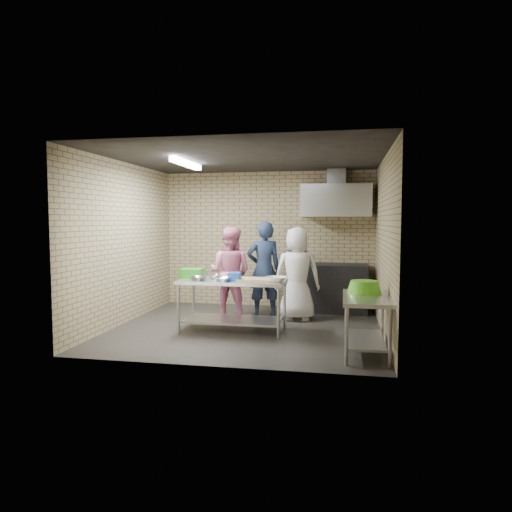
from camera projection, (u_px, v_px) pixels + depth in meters
The scene contains 26 objects.
floor at pixel (248, 328), 7.42m from camera, with size 4.20×4.20×0.00m, color black.
ceiling at pixel (247, 158), 7.22m from camera, with size 4.20×4.20×0.00m, color black.
back_wall at pixel (268, 239), 9.28m from camera, with size 4.20×0.06×2.70m, color #8F8559.
front_wall at pixel (212, 253), 5.36m from camera, with size 4.20×0.06×2.70m, color #8F8559.
left_wall at pixel (125, 243), 7.71m from camera, with size 0.06×4.00×2.70m, color #8F8559.
right_wall at pixel (384, 246), 6.93m from camera, with size 0.06×4.00×2.70m, color #8F8559.
prep_table at pixel (233, 305), 7.19m from camera, with size 1.63×0.81×0.81m, color silver.
side_counter at pixel (366, 325), 5.98m from camera, with size 0.60×1.20×0.75m, color silver.
stove at pixel (335, 288), 8.76m from camera, with size 1.20×0.70×0.90m, color black.
range_hood at pixel (336, 201), 8.68m from camera, with size 1.30×0.60×0.60m, color silver.
hood_duct at pixel (336, 177), 8.79m from camera, with size 0.35×0.30×0.30m, color #A5A8AD.
wall_shelf at pixel (352, 210), 8.82m from camera, with size 0.80×0.20×0.04m, color #3F2B19.
fluorescent_fixture at pixel (186, 164), 7.41m from camera, with size 0.10×1.25×0.08m, color white.
green_crate at pixel (192, 273), 7.40m from camera, with size 0.36×0.27×0.14m, color #24921A.
blue_tub at pixel (235, 277), 7.05m from camera, with size 0.18×0.18×0.12m, color blue.
cutting_board at pixel (255, 279), 7.07m from camera, with size 0.50×0.38×0.03m, color tan.
mixing_bowl_a at pixel (198, 278), 7.05m from camera, with size 0.25×0.25×0.06m, color #A8AAAF.
mixing_bowl_b at pixel (215, 277), 7.26m from camera, with size 0.19×0.19×0.06m, color silver.
mixing_bowl_c at pixel (223, 279), 6.96m from camera, with size 0.23×0.23×0.06m, color silver.
ceramic_bowl at pixel (276, 279), 6.88m from camera, with size 0.31×0.31×0.08m, color beige.
green_basin at pixel (364, 287), 6.20m from camera, with size 0.46×0.46×0.17m, color #59C626, non-canonical shape.
bottle_red at pixel (339, 205), 8.86m from camera, with size 0.07×0.07×0.18m, color #B22619.
bottle_green at pixel (360, 205), 8.79m from camera, with size 0.06×0.06×0.15m, color green.
man_navy at pixel (264, 269), 8.30m from camera, with size 0.62×0.41×1.71m, color #141B32.
woman_pink at pixel (230, 272), 8.22m from camera, with size 0.78×0.61×1.61m, color pink.
woman_white at pixel (297, 274), 7.99m from camera, with size 0.79×0.52×1.62m, color silver.
Camera 1 is at (1.49, -7.16, 1.72)m, focal length 32.40 mm.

